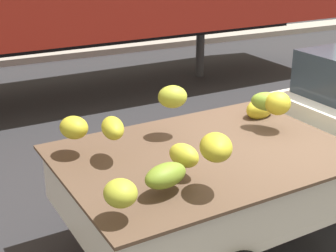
{
  "coord_description": "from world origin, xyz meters",
  "views": [
    {
      "loc": [
        -3.5,
        -3.57,
        3.0
      ],
      "look_at": [
        -1.48,
        0.43,
        1.22
      ],
      "focal_mm": 52.92,
      "sensor_mm": 36.0,
      "label": 1
    }
  ],
  "objects": [
    {
      "name": "curb_strip",
      "position": [
        0.0,
        8.67,
        0.08
      ],
      "size": [
        80.0,
        0.8,
        0.16
      ],
      "primitive_type": "cube",
      "color": "gray",
      "rests_on": "ground"
    },
    {
      "name": "ground",
      "position": [
        0.0,
        0.0,
        0.0
      ],
      "size": [
        220.0,
        220.0,
        0.0
      ],
      "primitive_type": "plane",
      "color": "#28282B"
    }
  ]
}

